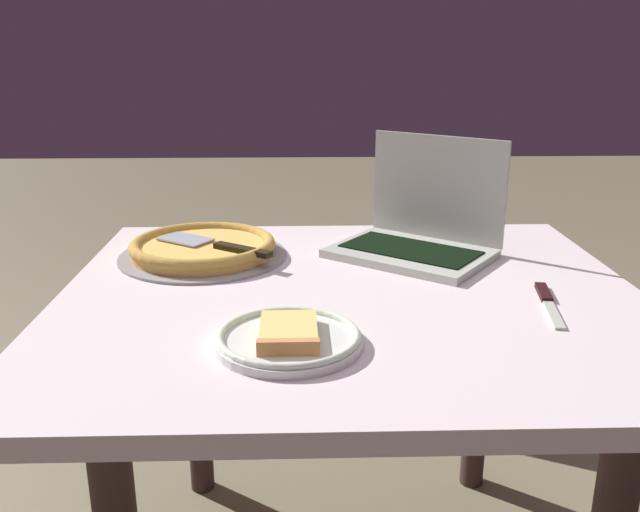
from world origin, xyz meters
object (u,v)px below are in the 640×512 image
laptop (420,230)px  pizza_plate (289,338)px  pizza_tray (203,248)px  chair_near (424,250)px  table_knife (547,301)px  dining_table (351,336)px

laptop → pizza_plate: 0.56m
pizza_plate → pizza_tray: pizza_tray is taller
pizza_plate → chair_near: size_ratio=0.28×
pizza_tray → table_knife: size_ratio=1.76×
laptop → table_knife: 0.36m
laptop → pizza_tray: bearing=2.0°
laptop → pizza_tray: size_ratio=1.10×
pizza_plate → table_knife: pizza_plate is taller
dining_table → chair_near: chair_near is taller
laptop → pizza_plate: size_ratio=1.76×
pizza_plate → chair_near: chair_near is taller
laptop → chair_near: size_ratio=0.48×
table_knife → chair_near: size_ratio=0.25×
dining_table → chair_near: 1.01m
dining_table → pizza_tray: pizza_tray is taller
chair_near → laptop: bearing=78.0°
pizza_tray → chair_near: bearing=-131.1°
pizza_plate → dining_table: bearing=-115.8°
dining_table → pizza_tray: (0.31, -0.23, 0.11)m
dining_table → laptop: bearing=-125.2°
pizza_plate → chair_near: (-0.44, -1.19, -0.22)m
pizza_plate → chair_near: bearing=-110.2°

